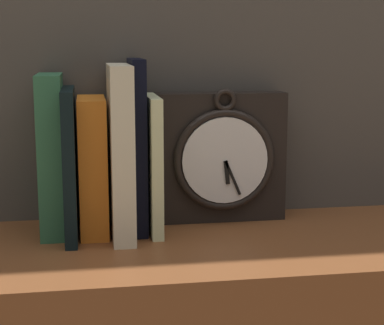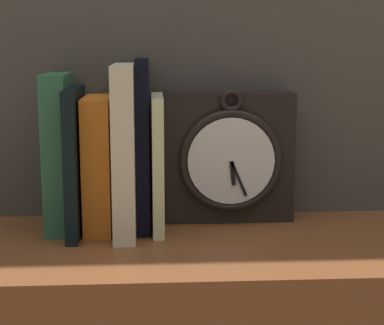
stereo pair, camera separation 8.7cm
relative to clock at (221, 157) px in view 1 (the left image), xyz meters
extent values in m
cube|color=black|center=(0.00, 0.01, 0.00)|extent=(0.20, 0.05, 0.20)
torus|color=black|center=(0.00, -0.03, 0.00)|extent=(0.15, 0.01, 0.15)
cylinder|color=silver|center=(0.00, -0.03, 0.00)|extent=(0.13, 0.01, 0.13)
cube|color=black|center=(0.00, -0.03, -0.02)|extent=(0.01, 0.00, 0.04)
cube|color=black|center=(0.01, -0.03, -0.03)|extent=(0.03, 0.00, 0.05)
torus|color=black|center=(0.00, -0.03, 0.09)|extent=(0.03, 0.01, 0.03)
cube|color=#2C6343|center=(-0.25, -0.03, 0.02)|extent=(0.03, 0.12, 0.23)
cube|color=black|center=(-0.23, -0.05, 0.01)|extent=(0.02, 0.15, 0.21)
cube|color=orange|center=(-0.20, -0.03, 0.00)|extent=(0.04, 0.12, 0.20)
cube|color=beige|center=(-0.16, -0.05, 0.02)|extent=(0.03, 0.16, 0.24)
cube|color=black|center=(-0.13, -0.03, 0.03)|extent=(0.02, 0.12, 0.25)
cube|color=beige|center=(-0.11, -0.04, 0.00)|extent=(0.02, 0.13, 0.20)
camera|label=1|loc=(-0.20, -0.95, 0.17)|focal=60.00mm
camera|label=2|loc=(-0.12, -0.96, 0.17)|focal=60.00mm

